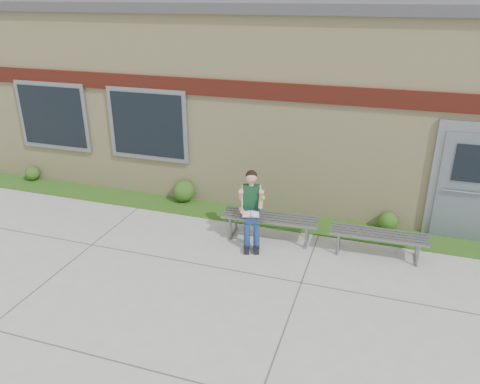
% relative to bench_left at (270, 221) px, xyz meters
% --- Properties ---
extents(ground, '(80.00, 80.00, 0.00)m').
position_rel_bench_left_xyz_m(ground, '(-0.11, -1.80, -0.36)').
color(ground, '#9E9E99').
rests_on(ground, ground).
extents(grass_strip, '(16.00, 0.80, 0.02)m').
position_rel_bench_left_xyz_m(grass_strip, '(-0.11, 0.80, -0.35)').
color(grass_strip, '#184713').
rests_on(grass_strip, ground).
extents(school_building, '(16.20, 6.22, 4.20)m').
position_rel_bench_left_xyz_m(school_building, '(-0.11, 4.19, 1.74)').
color(school_building, beige).
rests_on(school_building, ground).
extents(bench_left, '(1.84, 0.61, 0.47)m').
position_rel_bench_left_xyz_m(bench_left, '(0.00, 0.00, 0.00)').
color(bench_left, slate).
rests_on(bench_left, ground).
extents(bench_right, '(1.71, 0.52, 0.44)m').
position_rel_bench_left_xyz_m(bench_right, '(2.00, 0.00, -0.02)').
color(bench_right, slate).
rests_on(bench_right, ground).
extents(girl, '(0.58, 0.86, 1.38)m').
position_rel_bench_left_xyz_m(girl, '(-0.31, -0.20, 0.36)').
color(girl, navy).
rests_on(girl, ground).
extents(shrub_west, '(0.36, 0.36, 0.36)m').
position_rel_bench_left_xyz_m(shrub_west, '(-6.44, 1.05, -0.17)').
color(shrub_west, '#184713').
rests_on(shrub_west, grass_strip).
extents(shrub_mid, '(0.50, 0.50, 0.50)m').
position_rel_bench_left_xyz_m(shrub_mid, '(-2.28, 1.05, -0.09)').
color(shrub_mid, '#184713').
rests_on(shrub_mid, grass_strip).
extents(shrub_east, '(0.38, 0.38, 0.38)m').
position_rel_bench_left_xyz_m(shrub_east, '(2.15, 1.05, -0.15)').
color(shrub_east, '#184713').
rests_on(shrub_east, grass_strip).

